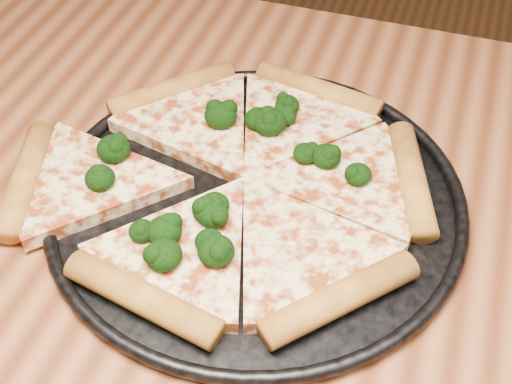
% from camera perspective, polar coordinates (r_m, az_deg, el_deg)
% --- Properties ---
extents(dining_table, '(1.20, 0.90, 0.75)m').
position_cam_1_polar(dining_table, '(0.70, 5.97, -12.25)').
color(dining_table, brown).
rests_on(dining_table, ground).
extents(pizza_pan, '(0.41, 0.41, 0.02)m').
position_cam_1_polar(pizza_pan, '(0.68, 0.00, -0.48)').
color(pizza_pan, black).
rests_on(pizza_pan, dining_table).
extents(pizza, '(0.44, 0.39, 0.03)m').
position_cam_1_polar(pizza, '(0.69, -1.73, 1.08)').
color(pizza, '#FFD99C').
rests_on(pizza, pizza_pan).
extents(broccoli_florets, '(0.27, 0.27, 0.03)m').
position_cam_1_polar(broccoli_florets, '(0.67, -2.95, 1.46)').
color(broccoli_florets, black).
rests_on(broccoli_florets, pizza).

